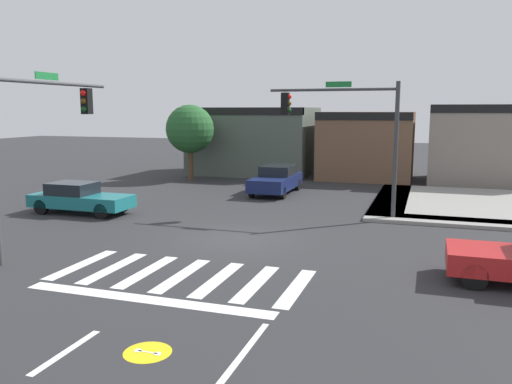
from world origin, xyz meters
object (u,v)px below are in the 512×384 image
at_px(traffic_signal_northeast, 346,123).
at_px(car_navy, 276,180).
at_px(traffic_signal_southwest, 39,125).
at_px(car_teal, 79,198).
at_px(roadside_tree, 190,129).

height_order(traffic_signal_northeast, car_navy, traffic_signal_northeast).
relative_size(traffic_signal_southwest, car_teal, 1.29).
xyz_separation_m(car_navy, roadside_tree, (-6.95, 3.50, 2.60)).
distance_m(traffic_signal_northeast, car_teal, 12.35).
bearing_deg(car_teal, car_navy, 50.48).
height_order(traffic_signal_southwest, car_teal, traffic_signal_southwest).
bearing_deg(car_teal, roadside_tree, 90.38).
bearing_deg(car_navy, car_teal, -39.52).
bearing_deg(traffic_signal_northeast, car_navy, -49.30).
distance_m(traffic_signal_southwest, car_navy, 14.78).
xyz_separation_m(car_navy, car_teal, (-6.87, -8.33, -0.08)).
bearing_deg(traffic_signal_southwest, roadside_tree, 9.33).
relative_size(traffic_signal_northeast, traffic_signal_southwest, 0.98).
relative_size(traffic_signal_northeast, car_navy, 1.24).
height_order(car_teal, roadside_tree, roadside_tree).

